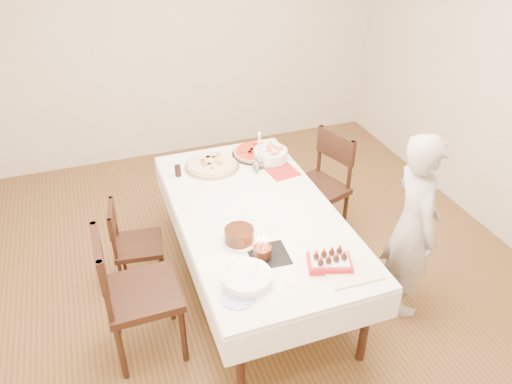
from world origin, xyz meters
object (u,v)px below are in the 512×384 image
object	(u,v)px
pizza_white	(212,165)
strawberry_box	(330,262)
pasta_bowl	(270,155)
dining_table	(256,250)
person	(413,226)
cola_glass	(178,171)
pizza_pepperoni	(255,152)
taper_candle	(259,150)
chair_left_dessert	(143,293)
chair_right_savory	(316,189)
layer_cake	(239,236)
chair_left_savory	(139,245)
birthday_cake	(262,247)

from	to	relation	value
pizza_white	strawberry_box	distance (m)	1.51
pizza_white	pasta_bowl	size ratio (longest dim) A/B	1.60
dining_table	person	world-z (taller)	person
dining_table	cola_glass	size ratio (longest dim) A/B	22.13
pizza_pepperoni	taper_candle	size ratio (longest dim) A/B	1.17
chair_left_dessert	strawberry_box	xyz separation A→B (m)	(1.16, -0.40, 0.27)
person	pasta_bowl	world-z (taller)	person
pizza_white	strawberry_box	size ratio (longest dim) A/B	1.70
chair_right_savory	person	size ratio (longest dim) A/B	0.68
layer_cake	dining_table	bearing A→B (deg)	53.00
chair_left_savory	strawberry_box	xyz separation A→B (m)	(1.10, -1.08, 0.39)
pasta_bowl	birthday_cake	bearing A→B (deg)	-113.46
chair_right_savory	pizza_pepperoni	xyz separation A→B (m)	(-0.45, 0.35, 0.27)
chair_left_dessert	cola_glass	world-z (taller)	chair_left_dessert
pasta_bowl	chair_left_dessert	bearing A→B (deg)	-142.03
chair_left_savory	taper_candle	distance (m)	1.25
pizza_pepperoni	cola_glass	bearing A→B (deg)	-169.84
chair_left_savory	person	size ratio (longest dim) A/B	0.53
birthday_cake	chair_left_dessert	bearing A→B (deg)	167.53
chair_left_savory	person	distance (m)	2.10
taper_candle	person	bearing A→B (deg)	-56.07
chair_left_dessert	chair_right_savory	bearing A→B (deg)	-154.79
chair_right_savory	pasta_bowl	bearing A→B (deg)	131.02
taper_candle	birthday_cake	xyz separation A→B (m)	(-0.38, -1.10, -0.09)
strawberry_box	dining_table	bearing A→B (deg)	107.72
chair_left_dessert	cola_glass	bearing A→B (deg)	-115.95
pizza_pepperoni	cola_glass	distance (m)	0.73
pasta_bowl	birthday_cake	size ratio (longest dim) A/B	2.19
chair_left_savory	pizza_pepperoni	world-z (taller)	pizza_pepperoni
chair_left_savory	pizza_white	xyz separation A→B (m)	(0.73, 0.38, 0.38)
pizza_white	layer_cake	distance (m)	1.04
dining_table	chair_left_dessert	size ratio (longest dim) A/B	2.07
cola_glass	layer_cake	bearing A→B (deg)	-78.30
chair_left_savory	pasta_bowl	world-z (taller)	pasta_bowl
person	chair_left_dessert	bearing A→B (deg)	95.37
person	pasta_bowl	bearing A→B (deg)	38.81
cola_glass	layer_cake	size ratio (longest dim) A/B	0.37
person	birthday_cake	distance (m)	1.15
taper_candle	strawberry_box	distance (m)	1.34
cola_glass	birthday_cake	xyz separation A→B (m)	(0.30, -1.20, 0.03)
pizza_pepperoni	layer_cake	bearing A→B (deg)	-114.47
dining_table	taper_candle	bearing A→B (deg)	67.76
pizza_pepperoni	taper_candle	world-z (taller)	taper_candle
cola_glass	birthday_cake	distance (m)	1.24
chair_left_savory	person	bearing A→B (deg)	162.54
pasta_bowl	taper_candle	bearing A→B (deg)	-146.75
pasta_bowl	strawberry_box	world-z (taller)	pasta_bowl
birthday_cake	pizza_white	bearing A→B (deg)	89.94
chair_right_savory	strawberry_box	xyz separation A→B (m)	(-0.50, -1.21, 0.29)
person	strawberry_box	size ratio (longest dim) A/B	5.33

